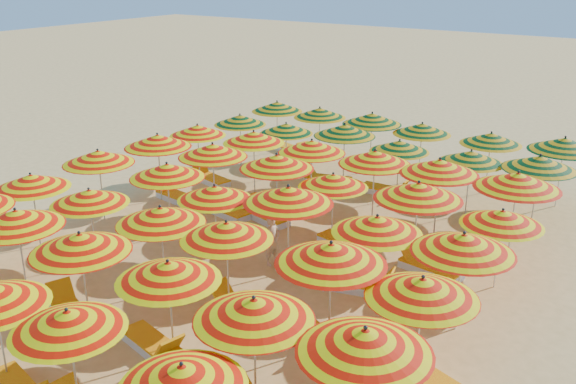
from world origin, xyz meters
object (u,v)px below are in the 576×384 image
(umbrella_8, at_px, (80,243))
(lounger_14, at_px, (265,216))
(umbrella_36, at_px, (240,120))
(umbrella_30, at_px, (198,130))
(umbrella_15, at_px, (226,231))
(lounger_11, at_px, (360,285))
(umbrella_43, at_px, (320,113))
(umbrella_18, at_px, (98,157))
(lounger_16, at_px, (429,268))
(umbrella_34, at_px, (439,167))
(umbrella_11, at_px, (365,341))
(umbrella_40, at_px, (471,157))
(umbrella_10, at_px, (254,310))
(beachgoer_a, at_px, (272,241))
(umbrella_47, at_px, (564,144))
(umbrella_22, at_px, (377,225))
(umbrella_27, at_px, (333,181))
(umbrella_3, at_px, (68,321))
(umbrella_13, at_px, (89,197))
(umbrella_45, at_px, (422,129))
(umbrella_44, at_px, (372,119))
(umbrella_26, at_px, (277,162))
(umbrella_33, at_px, (375,158))
(umbrella_37, at_px, (286,128))
(lounger_15, at_px, (346,243))
(umbrella_9, at_px, (168,271))
(umbrella_21, at_px, (288,195))
(lounger_3, at_px, (71,313))
(umbrella_14, at_px, (160,216))
(umbrella_12, at_px, (31,182))
(umbrella_31, at_px, (254,137))
(lounger_8, at_px, (310,331))
(lounger_18, at_px, (327,179))
(lounger_10, at_px, (308,272))
(lounger_17, at_px, (210,179))
(umbrella_41, at_px, (540,163))
(lounger_4, at_px, (153,345))
(umbrella_19, at_px, (167,171))
(lounger_13, at_px, (226,211))
(umbrella_16, at_px, (331,254))
(lounger_20, at_px, (291,150))
(umbrella_25, at_px, (213,151))
(umbrella_38, at_px, (345,130))
(lounger_12, at_px, (177,197))
(umbrella_23, at_px, (463,243))
(lounger_7, at_px, (244,311))
(umbrella_35, at_px, (518,181))
(umbrella_29, at_px, (502,218))
(umbrella_7, at_px, (16,219))
(umbrella_32, at_px, (312,147))
(umbrella_39, at_px, (399,146))

(umbrella_8, distance_m, lounger_14, 7.55)
(umbrella_36, bearing_deg, umbrella_30, -96.25)
(umbrella_15, relative_size, lounger_11, 1.58)
(umbrella_43, bearing_deg, umbrella_18, -104.25)
(lounger_16, bearing_deg, umbrella_34, -61.76)
(umbrella_11, distance_m, umbrella_40, 11.62)
(umbrella_10, relative_size, beachgoer_a, 1.97)
(umbrella_11, bearing_deg, umbrella_47, 89.21)
(umbrella_22, relative_size, umbrella_27, 1.06)
(umbrella_43, bearing_deg, umbrella_3, -74.36)
(umbrella_13, bearing_deg, umbrella_45, 68.27)
(umbrella_44, distance_m, umbrella_47, 6.93)
(umbrella_43, bearing_deg, umbrella_40, -19.67)
(umbrella_26, relative_size, umbrella_33, 1.03)
(umbrella_37, relative_size, lounger_15, 1.32)
(umbrella_9, bearing_deg, umbrella_26, 107.22)
(umbrella_45, relative_size, umbrella_47, 0.98)
(umbrella_21, xyz_separation_m, umbrella_36, (-6.72, 6.67, -0.27))
(umbrella_44, height_order, lounger_14, umbrella_44)
(umbrella_36, distance_m, lounger_3, 12.19)
(umbrella_14, bearing_deg, umbrella_22, 28.39)
(umbrella_33, height_order, umbrella_34, umbrella_34)
(umbrella_12, relative_size, beachgoer_a, 1.99)
(umbrella_3, xyz_separation_m, umbrella_31, (-4.36, 11.35, 0.10))
(lounger_8, height_order, lounger_18, same)
(umbrella_33, bearing_deg, umbrella_27, -98.24)
(umbrella_27, bearing_deg, umbrella_36, 147.32)
(umbrella_11, height_order, umbrella_44, umbrella_44)
(lounger_10, height_order, lounger_17, same)
(umbrella_12, height_order, umbrella_22, umbrella_22)
(umbrella_41, distance_m, lounger_4, 12.61)
(umbrella_19, xyz_separation_m, lounger_13, (0.32, 2.23, -1.91))
(umbrella_16, distance_m, lounger_17, 11.58)
(umbrella_14, distance_m, lounger_20, 12.71)
(umbrella_25, relative_size, lounger_18, 1.51)
(umbrella_47, xyz_separation_m, lounger_16, (-1.69, -7.01, -2.01))
(umbrella_40, bearing_deg, umbrella_27, -121.00)
(umbrella_38, bearing_deg, umbrella_34, -28.63)
(lounger_12, bearing_deg, umbrella_23, 175.39)
(umbrella_19, bearing_deg, lounger_7, -28.09)
(umbrella_47, bearing_deg, umbrella_12, -135.19)
(umbrella_35, relative_size, lounger_3, 1.42)
(umbrella_29, height_order, umbrella_35, umbrella_35)
(umbrella_7, xyz_separation_m, umbrella_36, (-2.06, 11.33, -0.16))
(umbrella_31, distance_m, umbrella_32, 2.43)
(umbrella_31, bearing_deg, umbrella_3, -68.97)
(lounger_3, bearing_deg, umbrella_39, -83.96)
(umbrella_18, relative_size, umbrella_47, 1.04)
(umbrella_22, xyz_separation_m, umbrella_34, (-0.25, 4.59, 0.16))
(umbrella_34, bearing_deg, lounger_7, -105.49)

